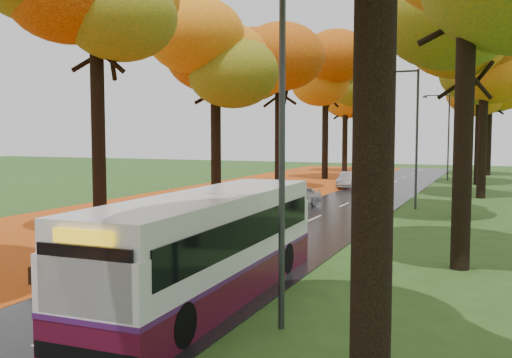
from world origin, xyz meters
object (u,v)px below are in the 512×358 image
Objects in this scene: car_silver at (349,180)px; car_dark at (367,175)px; streetlamp_near at (271,116)px; streetlamp_mid at (413,127)px; streetlamp_far at (446,130)px; car_white at (295,196)px; bus at (210,243)px.

car_silver reaches higher than car_dark.
streetlamp_mid is at bearing 90.00° from streetlamp_near.
car_silver is 0.90× the size of car_dark.
streetlamp_far reaches higher than car_white.
car_silver is 6.12m from car_dark.
car_dark is (0.09, 6.12, -0.02)m from car_silver.
car_white is (-6.30, -24.20, -4.05)m from streetlamp_far.
streetlamp_far is 42.70m from bus.
streetlamp_mid is 18.48m from car_dark.
car_white is at bearing 100.55° from bus.
car_dark is at bearing 99.06° from streetlamp_near.
bus is 2.83× the size of car_white.
streetlamp_mid is 2.18× the size of car_white.
bus is (-2.32, 1.48, -3.25)m from streetlamp_near.
streetlamp_near reaches higher than car_silver.
streetlamp_near reaches higher than bus.
bus is at bearing 147.43° from streetlamp_near.
car_silver is at bearing 100.86° from streetlamp_near.
bus is 37.65m from car_dark.
streetlamp_near and streetlamp_far have the same top height.
car_dark is (-6.21, 38.93, -4.05)m from streetlamp_near.
bus is at bearing -59.19° from car_white.
car_white is at bearing -91.89° from car_dark.
streetlamp_near is at bearing -90.00° from streetlamp_mid.
streetlamp_far is at bearing 58.58° from car_silver.
streetlamp_mid reaches higher than car_silver.
streetlamp_near is 1.86× the size of car_dark.
streetlamp_far is 0.77× the size of bus.
streetlamp_near is at bearing -81.18° from car_silver.
streetlamp_mid and streetlamp_far have the same top height.
streetlamp_far is at bearing 90.00° from streetlamp_mid.
streetlamp_far is 2.07× the size of car_silver.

